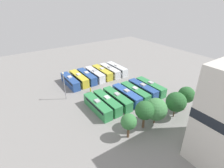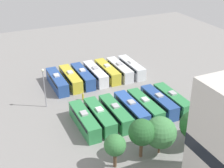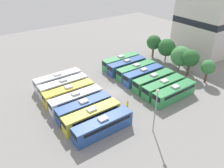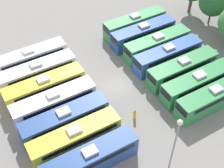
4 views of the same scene
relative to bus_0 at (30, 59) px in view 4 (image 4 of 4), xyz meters
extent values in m
plane|color=gray|center=(9.81, 9.21, -1.66)|extent=(118.09, 118.09, 0.00)
cube|color=silver|center=(0.00, -0.03, -0.14)|extent=(2.46, 11.10, 3.03)
cube|color=black|center=(0.00, 0.24, 0.69)|extent=(2.50, 9.43, 0.67)
cube|color=white|center=(0.00, -0.03, 1.54)|extent=(1.20, 1.60, 0.35)
cube|color=silver|center=(3.39, -0.11, -0.14)|extent=(2.46, 11.10, 3.03)
cube|color=black|center=(3.39, 0.17, 0.69)|extent=(2.50, 9.43, 0.67)
cube|color=#B2B2B7|center=(3.39, -0.11, 1.54)|extent=(1.20, 1.60, 0.35)
cube|color=gold|center=(6.67, -0.32, -0.14)|extent=(2.46, 11.10, 3.03)
cube|color=black|center=(6.67, -0.04, 0.69)|extent=(2.50, 9.43, 0.67)
cube|color=black|center=(6.67, -5.86, 0.69)|extent=(2.16, 0.08, 1.06)
cube|color=silver|center=(6.67, -0.32, 1.54)|extent=(1.20, 1.60, 0.35)
cube|color=white|center=(9.91, -0.28, -0.14)|extent=(2.46, 11.10, 3.03)
cube|color=black|center=(9.91, 0.00, 0.69)|extent=(2.50, 9.43, 0.67)
cube|color=black|center=(9.91, -5.82, 0.69)|extent=(2.16, 0.08, 1.06)
cube|color=#B2B2B7|center=(9.91, -0.28, 1.54)|extent=(1.20, 1.60, 0.35)
cube|color=#284C93|center=(13.20, -0.26, -0.14)|extent=(2.46, 11.10, 3.03)
cube|color=black|center=(13.20, 0.02, 0.69)|extent=(2.50, 9.43, 0.67)
cube|color=black|center=(13.20, -5.80, 0.69)|extent=(2.16, 0.08, 1.06)
cube|color=silver|center=(13.20, -0.26, 1.54)|extent=(1.20, 1.60, 0.35)
cube|color=gold|center=(16.27, -0.31, -0.14)|extent=(2.46, 11.10, 3.03)
cube|color=black|center=(16.27, -0.03, 0.69)|extent=(2.50, 9.43, 0.67)
cube|color=black|center=(16.27, -5.85, 0.69)|extent=(2.16, 0.08, 1.06)
cube|color=silver|center=(16.27, -0.31, 1.54)|extent=(1.20, 1.60, 0.35)
cube|color=#284C93|center=(19.67, -0.04, -0.14)|extent=(2.46, 11.10, 3.03)
cube|color=black|center=(19.67, 0.23, 0.69)|extent=(2.50, 9.43, 0.67)
cube|color=silver|center=(19.67, -0.04, 1.54)|extent=(1.20, 1.60, 0.35)
cube|color=#338C4C|center=(0.16, 18.51, -0.14)|extent=(2.46, 11.10, 3.03)
cube|color=black|center=(0.16, 18.79, 0.69)|extent=(2.50, 9.43, 0.67)
cube|color=black|center=(0.16, 12.97, 0.69)|extent=(2.16, 0.08, 1.06)
cube|color=#B2B2B7|center=(0.16, 18.51, 1.54)|extent=(1.20, 1.60, 0.35)
cube|color=#284C93|center=(3.21, 18.19, -0.14)|extent=(2.46, 11.10, 3.03)
cube|color=black|center=(3.21, 18.47, 0.69)|extent=(2.50, 9.43, 0.67)
cube|color=black|center=(3.21, 12.65, 0.69)|extent=(2.16, 0.08, 1.06)
cube|color=#B2B2B7|center=(3.21, 18.19, 1.54)|extent=(1.20, 1.60, 0.35)
cube|color=#338C4C|center=(6.69, 18.49, -0.14)|extent=(2.46, 11.10, 3.03)
cube|color=black|center=(6.69, 18.76, 0.69)|extent=(2.50, 9.43, 0.67)
cube|color=black|center=(6.69, 12.95, 0.69)|extent=(2.16, 0.08, 1.06)
cube|color=silver|center=(6.69, 18.49, 1.54)|extent=(1.20, 1.60, 0.35)
cube|color=#2D56A8|center=(9.69, 18.26, -0.14)|extent=(2.46, 11.10, 3.03)
cube|color=black|center=(9.69, 18.53, 0.69)|extent=(2.50, 9.43, 0.67)
cube|color=black|center=(9.69, 12.72, 0.69)|extent=(2.16, 0.08, 1.06)
cube|color=#B2B2B7|center=(9.69, 18.26, 1.54)|extent=(1.20, 1.60, 0.35)
cube|color=#338C4C|center=(13.16, 18.27, -0.14)|extent=(2.46, 11.10, 3.03)
cube|color=black|center=(13.16, 18.55, 0.69)|extent=(2.50, 9.43, 0.67)
cube|color=black|center=(13.16, 12.73, 0.69)|extent=(2.16, 0.08, 1.06)
cube|color=#B2B2B7|center=(13.16, 18.27, 1.54)|extent=(1.20, 1.60, 0.35)
cube|color=#338C4C|center=(16.47, 18.17, -0.14)|extent=(2.46, 11.10, 3.03)
cube|color=black|center=(16.47, 18.45, 0.69)|extent=(2.50, 9.43, 0.67)
cube|color=black|center=(16.47, 12.63, 0.69)|extent=(2.16, 0.08, 1.06)
cube|color=white|center=(16.47, 18.17, 1.54)|extent=(1.20, 1.60, 0.35)
cube|color=#338C4C|center=(19.58, 18.22, -0.14)|extent=(2.46, 11.10, 3.03)
cube|color=black|center=(19.58, 18.50, 0.69)|extent=(2.50, 9.43, 0.67)
cube|color=black|center=(19.58, 12.68, 0.69)|extent=(2.16, 0.08, 1.06)
cube|color=#B2B2B7|center=(19.58, 18.22, 1.54)|extent=(1.20, 1.60, 0.35)
cylinder|color=gold|center=(16.22, 8.10, -0.93)|extent=(0.36, 0.36, 1.46)
sphere|color=tan|center=(16.22, 8.10, -0.07)|extent=(0.24, 0.24, 0.24)
cylinder|color=gray|center=(24.24, 7.55, 2.45)|extent=(0.20, 0.20, 8.22)
sphere|color=#EAE5C6|center=(24.24, 7.55, 6.75)|extent=(0.60, 0.60, 0.60)
cylinder|color=brown|center=(0.02, 30.85, -0.08)|extent=(0.56, 0.56, 3.15)
cylinder|color=brown|center=(4.77, 31.30, -0.33)|extent=(0.31, 0.31, 2.66)
sphere|color=#28602D|center=(4.77, 31.30, 2.75)|extent=(4.99, 4.99, 4.99)
camera|label=1|loc=(38.23, 52.14, 26.13)|focal=28.00mm
camera|label=2|loc=(35.34, 64.84, 32.20)|focal=50.00mm
camera|label=3|loc=(44.19, -15.30, 25.34)|focal=35.00mm
camera|label=4|loc=(36.76, -7.22, 30.36)|focal=50.00mm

